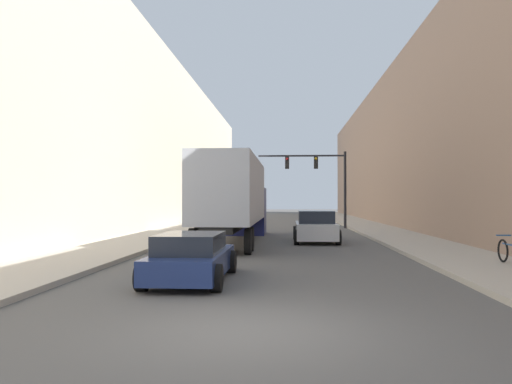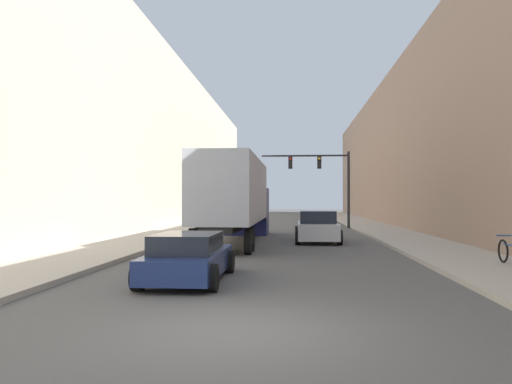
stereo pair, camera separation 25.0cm
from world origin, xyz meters
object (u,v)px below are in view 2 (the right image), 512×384
(semi_truck, at_px, (237,197))
(sedan_car, at_px, (189,258))
(parked_bicycle, at_px, (511,252))
(traffic_signal_gantry, at_px, (326,174))
(suv_car, at_px, (317,227))

(semi_truck, xyz_separation_m, sedan_car, (0.11, -11.76, -1.62))
(semi_truck, bearing_deg, parked_bicycle, -44.50)
(traffic_signal_gantry, relative_size, parked_bicycle, 3.55)
(sedan_car, bearing_deg, parked_bicycle, 16.35)
(parked_bicycle, bearing_deg, traffic_signal_gantry, 100.76)
(sedan_car, bearing_deg, semi_truck, 90.56)
(semi_truck, xyz_separation_m, suv_car, (3.94, 0.29, -1.48))
(semi_truck, relative_size, parked_bicycle, 7.49)
(suv_car, bearing_deg, semi_truck, -175.82)
(semi_truck, relative_size, suv_car, 3.08)
(suv_car, bearing_deg, parked_bicycle, -60.50)
(semi_truck, height_order, sedan_car, semi_truck)
(traffic_signal_gantry, distance_m, parked_bicycle, 22.20)
(traffic_signal_gantry, bearing_deg, semi_truck, -112.43)
(semi_truck, relative_size, traffic_signal_gantry, 2.11)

